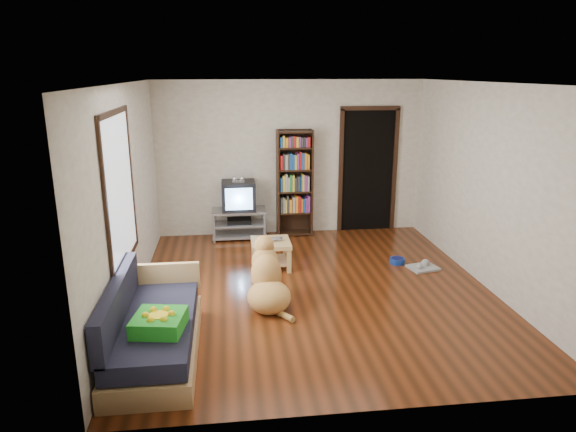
{
  "coord_description": "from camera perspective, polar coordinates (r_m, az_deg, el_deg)",
  "views": [
    {
      "loc": [
        -1.08,
        -6.06,
        2.74
      ],
      "look_at": [
        -0.3,
        0.36,
        0.9
      ],
      "focal_mm": 32.0,
      "sensor_mm": 36.0,
      "label": 1
    }
  ],
  "objects": [
    {
      "name": "wall_front",
      "position": [
        3.99,
        9.34,
        -5.5
      ],
      "size": [
        4.5,
        0.0,
        4.5
      ],
      "primitive_type": "plane",
      "rotation": [
        -1.57,
        0.0,
        0.0
      ],
      "color": "silver",
      "rests_on": "ground"
    },
    {
      "name": "grey_rag",
      "position": [
        7.64,
        14.77,
        -5.57
      ],
      "size": [
        0.46,
        0.41,
        0.03
      ],
      "primitive_type": "cube",
      "rotation": [
        0.0,
        0.0,
        0.24
      ],
      "color": "#A8A8A8",
      "rests_on": "ground"
    },
    {
      "name": "dog_bowl",
      "position": [
        7.75,
        12.04,
        -4.89
      ],
      "size": [
        0.22,
        0.22,
        0.08
      ],
      "primitive_type": "cylinder",
      "color": "navy",
      "rests_on": "ground"
    },
    {
      "name": "bookshelf",
      "position": [
        8.66,
        0.73,
        4.29
      ],
      "size": [
        0.6,
        0.3,
        1.8
      ],
      "color": "black",
      "rests_on": "ground"
    },
    {
      "name": "coffee_table",
      "position": [
        7.36,
        -1.92,
        -3.67
      ],
      "size": [
        0.55,
        0.55,
        0.4
      ],
      "color": "tan",
      "rests_on": "ground"
    },
    {
      "name": "crt_tv",
      "position": [
        8.57,
        -5.52,
        2.34
      ],
      "size": [
        0.55,
        0.52,
        0.58
      ],
      "color": "black",
      "rests_on": "tv_stand"
    },
    {
      "name": "ceiling",
      "position": [
        6.16,
        3.3,
        14.55
      ],
      "size": [
        5.0,
        5.0,
        0.0
      ],
      "primitive_type": "plane",
      "rotation": [
        3.14,
        0.0,
        0.0
      ],
      "color": "white",
      "rests_on": "ground"
    },
    {
      "name": "tv_stand",
      "position": [
        8.67,
        -5.44,
        -0.74
      ],
      "size": [
        0.9,
        0.45,
        0.5
      ],
      "color": "#99999E",
      "rests_on": "ground"
    },
    {
      "name": "wall_back",
      "position": [
        8.75,
        0.27,
        6.41
      ],
      "size": [
        4.5,
        0.0,
        4.5
      ],
      "primitive_type": "plane",
      "rotation": [
        1.57,
        0.0,
        0.0
      ],
      "color": "silver",
      "rests_on": "ground"
    },
    {
      "name": "ground",
      "position": [
        6.74,
        2.95,
        -8.13
      ],
      "size": [
        5.0,
        5.0,
        0.0
      ],
      "primitive_type": "plane",
      "color": "#5C260F",
      "rests_on": "ground"
    },
    {
      "name": "dog",
      "position": [
        6.21,
        -2.33,
        -7.21
      ],
      "size": [
        0.56,
        1.0,
        0.84
      ],
      "color": "tan",
      "rests_on": "ground"
    },
    {
      "name": "wall_left",
      "position": [
        6.34,
        -17.36,
        2.01
      ],
      "size": [
        0.0,
        5.0,
        5.0
      ],
      "primitive_type": "plane",
      "rotation": [
        1.57,
        0.0,
        1.57
      ],
      "color": "silver",
      "rests_on": "ground"
    },
    {
      "name": "sofa",
      "position": [
        5.36,
        -14.95,
        -12.28
      ],
      "size": [
        0.8,
        1.8,
        0.8
      ],
      "color": "tan",
      "rests_on": "ground"
    },
    {
      "name": "wall_right",
      "position": [
        7.07,
        21.41,
        3.01
      ],
      "size": [
        0.0,
        5.0,
        5.0
      ],
      "primitive_type": "plane",
      "rotation": [
        1.57,
        0.0,
        -1.57
      ],
      "color": "silver",
      "rests_on": "ground"
    },
    {
      "name": "green_cushion",
      "position": [
        4.99,
        -14.13,
        -11.4
      ],
      "size": [
        0.52,
        0.52,
        0.15
      ],
      "primitive_type": "cube",
      "rotation": [
        0.0,
        0.0,
        -0.16
      ],
      "color": "green",
      "rests_on": "sofa"
    },
    {
      "name": "doorway",
      "position": [
        9.03,
        8.86,
        5.35
      ],
      "size": [
        1.03,
        0.05,
        2.19
      ],
      "color": "black",
      "rests_on": "wall_back"
    },
    {
      "name": "window",
      "position": [
        5.82,
        -18.2,
        2.76
      ],
      "size": [
        0.03,
        1.46,
        1.7
      ],
      "color": "white",
      "rests_on": "wall_left"
    },
    {
      "name": "laptop",
      "position": [
        7.28,
        -1.91,
        -2.76
      ],
      "size": [
        0.37,
        0.25,
        0.03
      ],
      "primitive_type": "imported",
      "rotation": [
        0.0,
        0.0,
        0.05
      ],
      "color": "silver",
      "rests_on": "coffee_table"
    }
  ]
}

